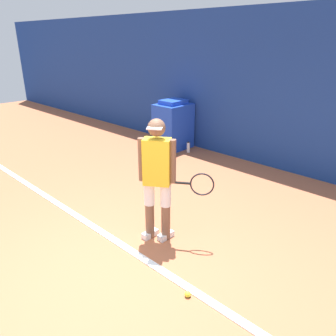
{
  "coord_description": "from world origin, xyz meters",
  "views": [
    {
      "loc": [
        2.55,
        -1.75,
        2.56
      ],
      "look_at": [
        -0.2,
        1.13,
        0.97
      ],
      "focal_mm": 35.0,
      "sensor_mm": 36.0,
      "label": 1
    }
  ],
  "objects": [
    {
      "name": "court_baseline",
      "position": [
        0.0,
        0.46,
        0.01
      ],
      "size": [
        21.6,
        0.1,
        0.01
      ],
      "color": "white",
      "rests_on": "ground_plane"
    },
    {
      "name": "tennis_ball",
      "position": [
        0.82,
        0.36,
        0.03
      ],
      "size": [
        0.07,
        0.07,
        0.07
      ],
      "color": "#D1E533",
      "rests_on": "ground_plane"
    },
    {
      "name": "tennis_player",
      "position": [
        -0.19,
        0.93,
        0.92
      ],
      "size": [
        0.82,
        0.59,
        1.66
      ],
      "rotation": [
        0.0,
        0.0,
        0.58
      ],
      "color": "brown",
      "rests_on": "ground_plane"
    },
    {
      "name": "water_bottle",
      "position": [
        -2.25,
        3.97,
        0.12
      ],
      "size": [
        0.08,
        0.08,
        0.26
      ],
      "color": "white",
      "rests_on": "ground_plane"
    },
    {
      "name": "equipment_bag",
      "position": [
        -2.48,
        3.28,
        0.08
      ],
      "size": [
        0.66,
        0.25,
        0.15
      ],
      "color": "#B2231E",
      "rests_on": "ground_plane"
    },
    {
      "name": "back_wall",
      "position": [
        0.0,
        4.49,
        1.58
      ],
      "size": [
        24.0,
        0.1,
        3.15
      ],
      "color": "navy",
      "rests_on": "ground_plane"
    },
    {
      "name": "covered_chair",
      "position": [
        -2.75,
        3.98,
        0.57
      ],
      "size": [
        0.67,
        0.83,
        1.19
      ],
      "color": "blue",
      "rests_on": "ground_plane"
    },
    {
      "name": "ground_plane",
      "position": [
        0.0,
        0.0,
        0.0
      ],
      "size": [
        24.0,
        24.0,
        0.0
      ],
      "primitive_type": "plane",
      "color": "#B76642"
    }
  ]
}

